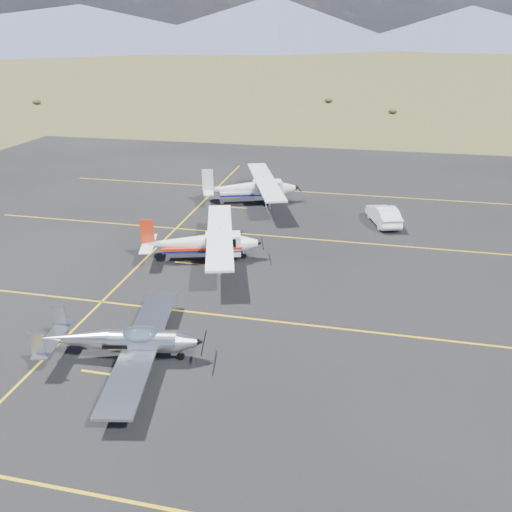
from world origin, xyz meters
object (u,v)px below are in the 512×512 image
at_px(aircraft_cessna, 202,242).
at_px(sedan, 383,215).
at_px(aircraft_low_wing, 126,341).
at_px(aircraft_plain, 251,188).

distance_m(aircraft_cessna, sedan, 14.15).
bearing_deg(aircraft_low_wing, aircraft_cessna, 78.96).
distance_m(aircraft_low_wing, sedan, 22.39).
bearing_deg(aircraft_cessna, sedan, 23.12).
bearing_deg(sedan, aircraft_plain, -32.17).
distance_m(aircraft_low_wing, aircraft_plain, 22.37).
xyz_separation_m(aircraft_cessna, aircraft_plain, (0.42, 11.78, 0.09)).
xyz_separation_m(aircraft_low_wing, sedan, (11.00, 19.50, -0.24)).
bearing_deg(aircraft_cessna, aircraft_plain, 72.03).
height_order(aircraft_low_wing, sedan, aircraft_low_wing).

